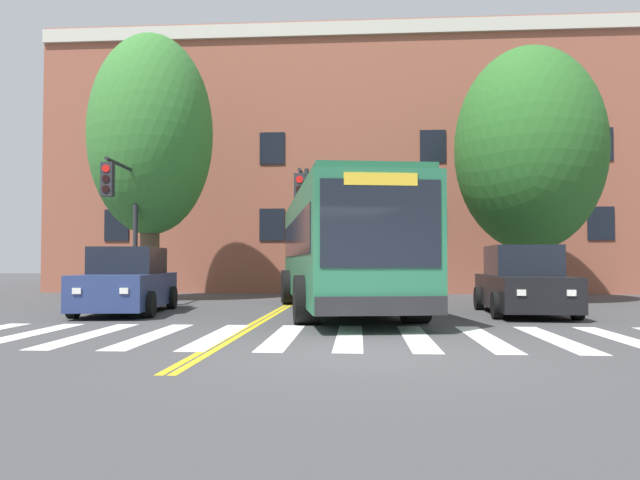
{
  "coord_description": "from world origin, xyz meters",
  "views": [
    {
      "loc": [
        0.02,
        -9.42,
        1.4
      ],
      "look_at": [
        -1.19,
        7.18,
        1.96
      ],
      "focal_mm": 35.0,
      "sensor_mm": 36.0,
      "label": 1
    }
  ],
  "objects_px": {
    "traffic_light_far_corner": "(123,204)",
    "street_tree_curbside_small": "(151,135)",
    "street_tree_curbside_large": "(529,150)",
    "traffic_light_overhead": "(304,211)",
    "city_bus": "(340,247)",
    "car_black_far_lane": "(523,283)",
    "car_navy_near_lane": "(127,283)"
  },
  "relations": [
    {
      "from": "car_black_far_lane",
      "to": "city_bus",
      "type": "bearing_deg",
      "value": 169.93
    },
    {
      "from": "street_tree_curbside_small",
      "to": "street_tree_curbside_large",
      "type": "bearing_deg",
      "value": -0.13
    },
    {
      "from": "car_navy_near_lane",
      "to": "street_tree_curbside_large",
      "type": "distance_m",
      "value": 13.99
    },
    {
      "from": "car_navy_near_lane",
      "to": "car_black_far_lane",
      "type": "height_order",
      "value": "car_black_far_lane"
    },
    {
      "from": "traffic_light_overhead",
      "to": "car_black_far_lane",
      "type": "bearing_deg",
      "value": -28.75
    },
    {
      "from": "car_black_far_lane",
      "to": "traffic_light_overhead",
      "type": "height_order",
      "value": "traffic_light_overhead"
    },
    {
      "from": "traffic_light_far_corner",
      "to": "traffic_light_overhead",
      "type": "relative_size",
      "value": 1.03
    },
    {
      "from": "car_black_far_lane",
      "to": "street_tree_curbside_small",
      "type": "xyz_separation_m",
      "value": [
        -11.89,
        5.16,
        5.14
      ]
    },
    {
      "from": "traffic_light_far_corner",
      "to": "street_tree_curbside_small",
      "type": "relative_size",
      "value": 0.49
    },
    {
      "from": "traffic_light_overhead",
      "to": "street_tree_curbside_large",
      "type": "distance_m",
      "value": 8.18
    },
    {
      "from": "car_black_far_lane",
      "to": "traffic_light_far_corner",
      "type": "height_order",
      "value": "traffic_light_far_corner"
    },
    {
      "from": "city_bus",
      "to": "traffic_light_far_corner",
      "type": "xyz_separation_m",
      "value": [
        -6.88,
        1.45,
        1.4
      ]
    },
    {
      "from": "car_black_far_lane",
      "to": "traffic_light_overhead",
      "type": "distance_m",
      "value": 7.35
    },
    {
      "from": "car_black_far_lane",
      "to": "street_tree_curbside_small",
      "type": "relative_size",
      "value": 0.49
    },
    {
      "from": "city_bus",
      "to": "car_navy_near_lane",
      "type": "relative_size",
      "value": 2.53
    },
    {
      "from": "traffic_light_far_corner",
      "to": "street_tree_curbside_large",
      "type": "height_order",
      "value": "street_tree_curbside_large"
    },
    {
      "from": "street_tree_curbside_small",
      "to": "car_black_far_lane",
      "type": "bearing_deg",
      "value": -23.44
    },
    {
      "from": "traffic_light_far_corner",
      "to": "traffic_light_overhead",
      "type": "xyz_separation_m",
      "value": [
        5.61,
        1.05,
        -0.15
      ]
    },
    {
      "from": "car_black_far_lane",
      "to": "street_tree_curbside_small",
      "type": "distance_m",
      "value": 13.94
    },
    {
      "from": "traffic_light_overhead",
      "to": "street_tree_curbside_small",
      "type": "height_order",
      "value": "street_tree_curbside_small"
    },
    {
      "from": "car_navy_near_lane",
      "to": "traffic_light_far_corner",
      "type": "distance_m",
      "value": 3.8
    },
    {
      "from": "traffic_light_overhead",
      "to": "car_navy_near_lane",
      "type": "bearing_deg",
      "value": -139.48
    },
    {
      "from": "traffic_light_overhead",
      "to": "street_tree_curbside_small",
      "type": "distance_m",
      "value": 6.69
    },
    {
      "from": "car_navy_near_lane",
      "to": "car_black_far_lane",
      "type": "relative_size",
      "value": 1.02
    },
    {
      "from": "traffic_light_far_corner",
      "to": "street_tree_curbside_small",
      "type": "distance_m",
      "value": 3.97
    },
    {
      "from": "city_bus",
      "to": "car_black_far_lane",
      "type": "xyz_separation_m",
      "value": [
        4.86,
        -0.86,
        -0.97
      ]
    },
    {
      "from": "traffic_light_far_corner",
      "to": "street_tree_curbside_small",
      "type": "xyz_separation_m",
      "value": [
        -0.14,
        2.84,
        2.77
      ]
    },
    {
      "from": "street_tree_curbside_large",
      "to": "traffic_light_far_corner",
      "type": "bearing_deg",
      "value": -168.07
    },
    {
      "from": "traffic_light_far_corner",
      "to": "street_tree_curbside_small",
      "type": "height_order",
      "value": "street_tree_curbside_small"
    },
    {
      "from": "city_bus",
      "to": "traffic_light_overhead",
      "type": "xyz_separation_m",
      "value": [
        -1.28,
        2.51,
        1.25
      ]
    },
    {
      "from": "car_black_far_lane",
      "to": "street_tree_curbside_large",
      "type": "bearing_deg",
      "value": 73.32
    },
    {
      "from": "street_tree_curbside_large",
      "to": "street_tree_curbside_small",
      "type": "distance_m",
      "value": 13.44
    }
  ]
}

